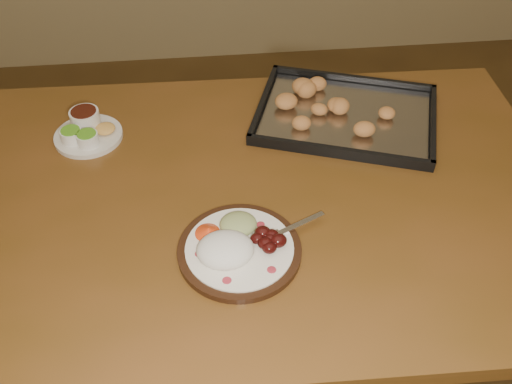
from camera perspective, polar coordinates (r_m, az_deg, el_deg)
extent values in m
cube|color=brown|center=(1.25, -3.13, -0.86)|extent=(1.52, 0.94, 0.04)
cylinder|color=#493416|center=(1.91, -24.02, -1.88)|extent=(0.07, 0.07, 0.71)
cylinder|color=#493416|center=(1.91, 17.65, 0.38)|extent=(0.07, 0.07, 0.71)
cylinder|color=black|center=(1.12, -1.65, -5.89)|extent=(0.24, 0.24, 0.01)
cylinder|color=white|center=(1.11, -1.66, -5.62)|extent=(0.21, 0.21, 0.01)
ellipsoid|color=#AA2837|center=(1.06, -2.93, -8.82)|extent=(0.02, 0.02, 0.00)
ellipsoid|color=#AA2837|center=(1.07, 1.57, -7.78)|extent=(0.02, 0.02, 0.00)
ellipsoid|color=#AA2837|center=(1.15, 0.45, -3.28)|extent=(0.02, 0.02, 0.00)
ellipsoid|color=#AA2837|center=(1.10, -5.68, -6.17)|extent=(0.02, 0.02, 0.00)
ellipsoid|color=white|center=(1.09, -3.09, -5.79)|extent=(0.14, 0.13, 0.05)
ellipsoid|color=#440C09|center=(1.10, 0.95, -5.15)|extent=(0.03, 0.03, 0.02)
ellipsoid|color=#440C09|center=(1.11, 1.55, -4.34)|extent=(0.03, 0.03, 0.02)
ellipsoid|color=#440C09|center=(1.12, 0.66, -4.08)|extent=(0.03, 0.03, 0.02)
ellipsoid|color=#440C09|center=(1.10, 2.22, -4.88)|extent=(0.03, 0.03, 0.02)
ellipsoid|color=#440C09|center=(1.11, 0.12, -4.66)|extent=(0.03, 0.03, 0.02)
ellipsoid|color=#440C09|center=(1.11, 1.43, -4.70)|extent=(0.03, 0.03, 0.02)
ellipsoid|color=#440C09|center=(1.09, 1.34, -5.60)|extent=(0.03, 0.03, 0.02)
ellipsoid|color=tan|center=(1.14, -1.79, -3.24)|extent=(0.09, 0.09, 0.03)
cone|color=red|center=(1.13, -4.77, -3.89)|extent=(0.08, 0.08, 0.02)
cube|color=white|center=(1.15, 4.39, -3.21)|extent=(0.11, 0.06, 0.00)
cube|color=white|center=(1.12, 1.75, -4.38)|extent=(0.04, 0.03, 0.00)
cylinder|color=white|center=(1.11, 1.08, -5.06)|extent=(0.03, 0.01, 0.00)
cylinder|color=white|center=(1.11, 0.93, -4.88)|extent=(0.03, 0.01, 0.00)
cylinder|color=white|center=(1.12, 0.78, -4.71)|extent=(0.03, 0.01, 0.00)
cylinder|color=white|center=(1.12, 0.64, -4.53)|extent=(0.03, 0.01, 0.00)
cylinder|color=silver|center=(1.43, -16.39, 5.40)|extent=(0.16, 0.16, 0.01)
cylinder|color=white|center=(1.41, -17.96, 5.38)|extent=(0.05, 0.05, 0.03)
cylinder|color=#519B1F|center=(1.40, -18.09, 5.86)|extent=(0.04, 0.04, 0.00)
cylinder|color=white|center=(1.39, -16.48, 5.10)|extent=(0.05, 0.05, 0.03)
cylinder|color=#519B1F|center=(1.38, -16.60, 5.58)|extent=(0.04, 0.04, 0.00)
cylinder|color=silver|center=(1.45, -16.71, 7.07)|extent=(0.07, 0.07, 0.04)
cylinder|color=#351009|center=(1.44, -16.88, 7.71)|extent=(0.06, 0.06, 0.00)
ellipsoid|color=#ECAA53|center=(1.42, -14.85, 6.16)|extent=(0.05, 0.05, 0.02)
cube|color=black|center=(1.46, 8.93, 7.40)|extent=(0.51, 0.44, 0.01)
cube|color=black|center=(1.58, 9.64, 11.07)|extent=(0.41, 0.15, 0.02)
cube|color=black|center=(1.33, 8.24, 4.04)|extent=(0.41, 0.15, 0.02)
cube|color=black|center=(1.46, 17.28, 6.50)|extent=(0.11, 0.30, 0.02)
cube|color=black|center=(1.47, 0.72, 9.05)|extent=(0.11, 0.30, 0.02)
cube|color=silver|center=(1.45, 8.96, 7.58)|extent=(0.48, 0.41, 0.00)
ellipsoid|color=#CD8447|center=(1.44, 11.18, 7.85)|extent=(0.05, 0.05, 0.03)
ellipsoid|color=#CD8447|center=(1.48, 12.82, 8.48)|extent=(0.07, 0.07, 0.03)
ellipsoid|color=#CD8447|center=(1.52, 10.30, 10.01)|extent=(0.06, 0.06, 0.03)
ellipsoid|color=#CD8447|center=(1.49, 7.65, 9.53)|extent=(0.06, 0.06, 0.03)
ellipsoid|color=#CD8447|center=(1.49, 6.29, 9.68)|extent=(0.07, 0.07, 0.03)
ellipsoid|color=#CD8447|center=(1.45, 6.90, 8.51)|extent=(0.05, 0.05, 0.03)
ellipsoid|color=#CD8447|center=(1.42, 5.10, 7.83)|extent=(0.07, 0.07, 0.03)
ellipsoid|color=#CD8447|center=(1.37, 7.65, 6.15)|extent=(0.06, 0.06, 0.03)
ellipsoid|color=#CD8447|center=(1.40, 10.50, 6.75)|extent=(0.06, 0.06, 0.03)
ellipsoid|color=#CD8447|center=(1.40, 11.92, 6.57)|extent=(0.07, 0.07, 0.03)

